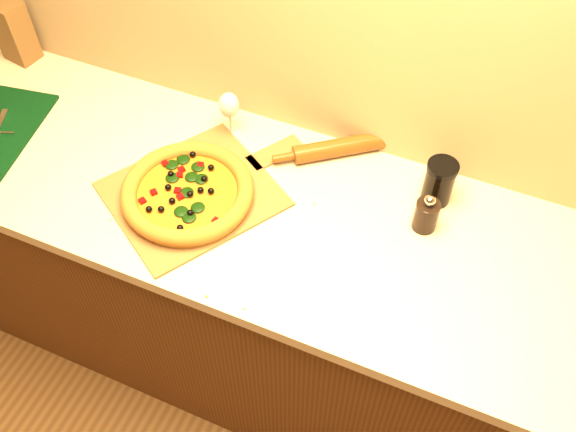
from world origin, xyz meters
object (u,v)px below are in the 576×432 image
object	(u,v)px
pepper_grinder	(426,214)
dark_jar	(439,182)
rolling_pin	(339,148)
pizza	(188,192)
pizza_peel	(198,191)
wine_glass	(229,106)

from	to	relation	value
pepper_grinder	dark_jar	bearing A→B (deg)	88.79
pepper_grinder	rolling_pin	xyz separation A→B (m)	(-0.30, 0.16, -0.02)
pepper_grinder	rolling_pin	bearing A→B (deg)	151.90
pizza	dark_jar	world-z (taller)	dark_jar
pizza_peel	rolling_pin	distance (m)	0.43
pepper_grinder	dark_jar	world-z (taller)	dark_jar
pizza	pepper_grinder	xyz separation A→B (m)	(0.62, 0.17, 0.02)
pepper_grinder	wine_glass	world-z (taller)	wine_glass
pizza_peel	dark_jar	size ratio (longest dim) A/B	4.52
pizza	rolling_pin	bearing A→B (deg)	45.96
wine_glass	dark_jar	world-z (taller)	wine_glass
pizza	rolling_pin	size ratio (longest dim) A/B	1.10
pizza_peel	rolling_pin	world-z (taller)	rolling_pin
pizza	wine_glass	distance (m)	0.29
pizza_peel	rolling_pin	bearing A→B (deg)	75.70
pizza_peel	pizza	size ratio (longest dim) A/B	1.68
dark_jar	pizza	bearing A→B (deg)	-156.22
pizza_peel	wine_glass	bearing A→B (deg)	126.33
pepper_grinder	rolling_pin	world-z (taller)	pepper_grinder
dark_jar	pepper_grinder	bearing A→B (deg)	-91.21
rolling_pin	wine_glass	xyz separation A→B (m)	(-0.33, -0.05, 0.08)
rolling_pin	pizza_peel	bearing A→B (deg)	-136.40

